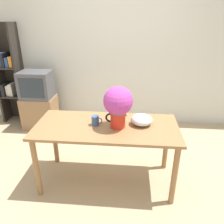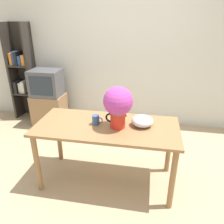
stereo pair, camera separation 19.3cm
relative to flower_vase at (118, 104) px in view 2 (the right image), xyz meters
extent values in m
plane|color=tan|center=(-0.13, 0.04, -1.01)|extent=(12.00, 12.00, 0.00)
cube|color=silver|center=(-0.13, 1.73, 0.29)|extent=(8.00, 0.05, 2.60)
cube|color=olive|center=(-0.13, 0.02, -0.28)|extent=(1.57, 0.72, 0.03)
cylinder|color=olive|center=(-0.85, -0.28, -0.65)|extent=(0.06, 0.06, 0.72)
cylinder|color=olive|center=(0.60, -0.28, -0.65)|extent=(0.06, 0.06, 0.72)
cylinder|color=olive|center=(-0.85, 0.32, -0.65)|extent=(0.06, 0.06, 0.72)
cylinder|color=olive|center=(0.60, 0.32, -0.65)|extent=(0.06, 0.06, 0.72)
cylinder|color=red|center=(0.00, 0.00, -0.17)|extent=(0.16, 0.16, 0.19)
cone|color=red|center=(0.07, 0.00, -0.10)|extent=(0.06, 0.06, 0.05)
torus|color=black|center=(-0.08, 0.00, -0.16)|extent=(0.10, 0.02, 0.10)
sphere|color=#3D7033|center=(0.00, 0.00, -0.02)|extent=(0.23, 0.23, 0.23)
sphere|color=#B23D99|center=(0.00, 0.00, 0.04)|extent=(0.31, 0.31, 0.31)
cylinder|color=#385689|center=(-0.25, 0.03, -0.21)|extent=(0.08, 0.08, 0.11)
torus|color=#385689|center=(-0.21, 0.03, -0.21)|extent=(0.07, 0.01, 0.07)
ellipsoid|color=silver|center=(0.26, 0.08, -0.21)|extent=(0.24, 0.24, 0.12)
cube|color=#8E6B47|center=(-1.45, 1.31, -0.73)|extent=(0.56, 0.42, 0.57)
cube|color=#4C4C51|center=(-1.45, 1.31, -0.22)|extent=(0.51, 0.40, 0.45)
cube|color=#232D38|center=(-1.45, 1.11, -0.22)|extent=(0.40, 0.01, 0.32)
cube|color=#2D2823|center=(-2.23, 1.55, -0.13)|extent=(0.04, 0.30, 1.76)
cube|color=#2D2823|center=(-1.85, 1.55, -0.13)|extent=(0.04, 0.30, 1.76)
cube|color=#2D2823|center=(-2.04, 1.70, -0.13)|extent=(0.42, 0.01, 1.76)
cube|color=#2D2823|center=(-2.04, 1.55, -0.52)|extent=(0.35, 0.28, 0.03)
cube|color=black|center=(-2.16, 1.55, -0.40)|extent=(0.06, 0.24, 0.22)
cube|color=silver|center=(-2.09, 1.55, -0.41)|extent=(0.06, 0.17, 0.19)
cube|color=silver|center=(-2.03, 1.55, -0.39)|extent=(0.06, 0.19, 0.23)
cube|color=#2D2823|center=(-2.04, 1.55, 0.01)|extent=(0.35, 0.28, 0.03)
cube|color=orange|center=(-2.17, 1.55, 0.13)|extent=(0.05, 0.19, 0.21)
cube|color=#284C8E|center=(-2.11, 1.55, 0.14)|extent=(0.04, 0.18, 0.24)
cube|color=black|center=(-2.06, 1.55, 0.14)|extent=(0.05, 0.23, 0.24)
cube|color=#284C8E|center=(-2.00, 1.55, 0.10)|extent=(0.05, 0.21, 0.17)
cube|color=orange|center=(-1.93, 1.55, 0.11)|extent=(0.06, 0.19, 0.18)
camera|label=1|loc=(0.12, -2.10, 0.84)|focal=35.00mm
camera|label=2|loc=(0.32, -2.07, 0.84)|focal=35.00mm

